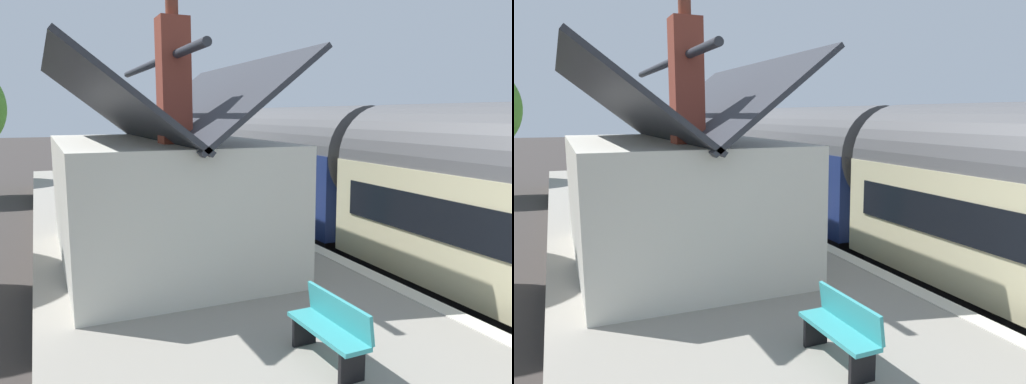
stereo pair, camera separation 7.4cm
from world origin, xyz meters
TOP-DOWN VIEW (x-y plane):
  - ground_plane at (0.00, 0.00)m, footprint 160.00×160.00m
  - platform at (0.00, 4.25)m, footprint 32.00×6.51m
  - platform_edge_coping at (0.00, 1.18)m, footprint 32.00×0.36m
  - rail_near at (0.00, -1.62)m, footprint 52.00×0.08m
  - rail_far at (0.00, -0.18)m, footprint 52.00×0.08m
  - train at (-7.74, -0.90)m, footprint 24.28×2.73m
  - station_building at (-3.77, 4.79)m, footprint 7.12×4.48m
  - bench_mid_platform at (8.88, 3.74)m, footprint 1.41×0.46m
  - bench_near_building at (5.70, 3.81)m, footprint 1.42×0.50m
  - bench_platform_end at (11.13, 3.59)m, footprint 1.41×0.46m
  - bench_by_lamp at (-9.50, 3.88)m, footprint 1.41×0.47m
  - planter_under_sign at (4.26, 4.79)m, footprint 0.70×0.32m
  - planter_by_door at (3.92, 1.96)m, footprint 0.74×0.32m
  - planter_edge_near at (2.76, 3.23)m, footprint 0.54×0.54m
  - lamp_post_platform at (2.39, 1.57)m, footprint 0.32×0.50m
  - station_sign_board at (5.33, 1.84)m, footprint 0.96×0.06m

SIDE VIEW (x-z plane):
  - ground_plane at x=0.00m, z-range 0.00..0.00m
  - rail_near at x=0.00m, z-range 0.00..0.14m
  - rail_far at x=0.00m, z-range 0.00..0.14m
  - platform at x=0.00m, z-range 0.00..0.84m
  - platform_edge_coping at x=0.00m, z-range 0.84..0.86m
  - planter_under_sign at x=4.26m, z-range 0.83..1.48m
  - planter_by_door at x=3.92m, z-range 0.83..1.48m
  - planter_edge_near at x=2.76m, z-range 0.90..1.69m
  - bench_mid_platform at x=8.88m, z-range 0.88..1.76m
  - bench_near_building at x=5.70m, z-range 0.88..1.76m
  - bench_platform_end at x=11.13m, z-range 0.88..1.76m
  - bench_by_lamp at x=-9.50m, z-range 0.88..1.76m
  - station_sign_board at x=5.33m, z-range 1.24..2.81m
  - train at x=-7.74m, z-range 0.05..4.37m
  - station_building at x=-3.77m, z-range -0.38..5.03m
  - lamp_post_platform at x=2.39m, z-range 1.55..5.03m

